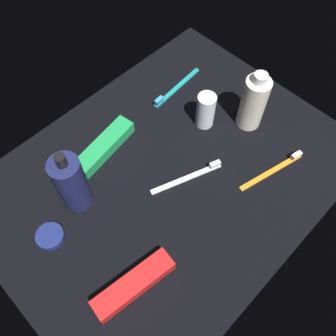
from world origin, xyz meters
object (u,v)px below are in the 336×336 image
toothbrush_teal (175,89)px  cream_tin_left (50,236)px  bodywash_bottle (253,102)px  toothpaste_box_green (105,146)px  toothbrush_orange (275,169)px  lotion_bottle (71,183)px  deodorant_stick (206,111)px  toothbrush_white (191,176)px  toothpaste_box_red (134,284)px

toothbrush_teal → cream_tin_left: toothbrush_teal is taller
bodywash_bottle → toothbrush_teal: bearing=-74.9°
toothpaste_box_green → toothbrush_orange: bearing=117.9°
lotion_bottle → toothpaste_box_green: bearing=-155.0°
deodorant_stick → toothbrush_white: 17.13cm
toothbrush_white → toothbrush_teal: size_ratio=0.96×
toothbrush_white → toothbrush_orange: (-15.45, 12.89, 0.00)cm
toothbrush_white → cream_tin_left: bearing=-19.0°
lotion_bottle → toothbrush_orange: (-37.59, 26.95, -7.23)cm
deodorant_stick → toothpaste_box_red: (40.58, 17.73, -3.25)cm
toothbrush_white → toothpaste_box_green: toothpaste_box_green is taller
lotion_bottle → toothbrush_teal: lotion_bottle is taller
cream_tin_left → toothbrush_teal: bearing=-167.8°
toothbrush_orange → toothbrush_teal: (-1.33, -34.53, 0.00)cm
toothpaste_box_red → toothbrush_orange: bearing=-177.6°
toothpaste_box_red → toothbrush_white: bearing=-153.3°
deodorant_stick → cream_tin_left: size_ratio=1.61×
bodywash_bottle → toothbrush_teal: size_ratio=0.92×
lotion_bottle → bodywash_bottle: 46.50cm
lotion_bottle → cream_tin_left: (9.92, 3.02, -7.00)cm
deodorant_stick → toothbrush_teal: (-2.56, -13.09, -4.24)cm
toothbrush_white → toothbrush_orange: same height
toothbrush_orange → toothpaste_box_green: bearing=-53.3°
toothbrush_teal → toothpaste_box_green: bearing=3.4°
toothbrush_teal → toothpaste_box_green: toothpaste_box_green is taller
toothbrush_orange → toothpaste_box_red: (41.81, -3.71, 0.99)cm
lotion_bottle → deodorant_stick: lotion_bottle is taller
toothbrush_white → lotion_bottle: bearing=-32.4°
lotion_bottle → toothbrush_teal: 40.31cm
deodorant_stick → toothpaste_box_green: deodorant_stick is taller
lotion_bottle → toothbrush_white: size_ratio=1.05×
toothbrush_white → toothbrush_teal: same height
toothbrush_orange → toothpaste_box_red: toothpaste_box_red is taller
toothbrush_white → bodywash_bottle: bearing=-178.0°
toothbrush_white → toothpaste_box_green: (9.16, -20.11, 0.99)cm
toothbrush_orange → toothpaste_box_red: size_ratio=1.01×
deodorant_stick → toothpaste_box_red: bearing=23.6°
deodorant_stick → toothpaste_box_green: (23.38, -11.56, -3.25)cm
deodorant_stick → toothbrush_white: deodorant_stick is taller
bodywash_bottle → deodorant_stick: bodywash_bottle is taller
toothbrush_white → deodorant_stick: bearing=-149.0°
bodywash_bottle → toothpaste_box_red: bearing=11.5°
cream_tin_left → deodorant_stick: bearing=176.9°
deodorant_stick → toothbrush_orange: 21.89cm
toothpaste_box_green → cream_tin_left: 24.65cm
toothbrush_orange → toothpaste_box_green: 41.18cm
bodywash_bottle → toothpaste_box_green: bodywash_bottle is taller
toothbrush_orange → toothpaste_box_green: (24.61, -33.00, 0.99)cm
toothpaste_box_red → toothpaste_box_green: 33.97cm
toothbrush_teal → toothpaste_box_red: toothpaste_box_red is taller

